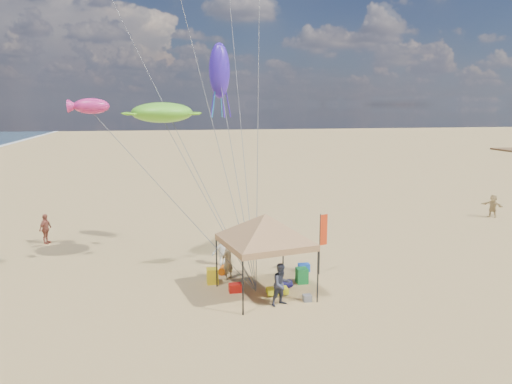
# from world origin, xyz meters

# --- Properties ---
(ground) EXTENTS (280.00, 280.00, 0.00)m
(ground) POSITION_xyz_m (0.00, 0.00, 0.00)
(ground) COLOR tan
(ground) RESTS_ON ground
(canopy_tent) EXTENTS (6.54, 6.54, 4.11)m
(canopy_tent) POSITION_xyz_m (-0.15, 0.26, 3.42)
(canopy_tent) COLOR black
(canopy_tent) RESTS_ON ground
(feather_flag) EXTENTS (0.43, 0.19, 2.99)m
(feather_flag) POSITION_xyz_m (3.09, 2.23, 2.00)
(feather_flag) COLOR black
(feather_flag) RESTS_ON ground
(cooler_red) EXTENTS (0.54, 0.38, 0.38)m
(cooler_red) POSITION_xyz_m (-1.39, 0.72, 0.19)
(cooler_red) COLOR red
(cooler_red) RESTS_ON ground
(cooler_blue) EXTENTS (0.54, 0.38, 0.38)m
(cooler_blue) POSITION_xyz_m (2.36, 2.76, 0.19)
(cooler_blue) COLOR blue
(cooler_blue) RESTS_ON ground
(bag_navy) EXTENTS (0.69, 0.54, 0.36)m
(bag_navy) POSITION_xyz_m (0.87, 0.70, 0.18)
(bag_navy) COLOR #100D3C
(bag_navy) RESTS_ON ground
(bag_orange) EXTENTS (0.54, 0.69, 0.36)m
(bag_orange) POSITION_xyz_m (-1.61, 3.19, 0.18)
(bag_orange) COLOR #C4520A
(bag_orange) RESTS_ON ground
(chair_green) EXTENTS (0.50, 0.50, 0.70)m
(chair_green) POSITION_xyz_m (1.79, 1.24, 0.35)
(chair_green) COLOR #178337
(chair_green) RESTS_ON ground
(chair_yellow) EXTENTS (0.50, 0.50, 0.70)m
(chair_yellow) POSITION_xyz_m (-2.24, 1.98, 0.35)
(chair_yellow) COLOR yellow
(chair_yellow) RESTS_ON ground
(crate_grey) EXTENTS (0.34, 0.30, 0.28)m
(crate_grey) POSITION_xyz_m (1.41, -0.86, 0.14)
(crate_grey) COLOR slate
(crate_grey) RESTS_ON ground
(beach_cart) EXTENTS (0.90, 0.50, 0.24)m
(beach_cart) POSITION_xyz_m (0.34, 0.03, 0.20)
(beach_cart) COLOR #FDFF1C
(beach_cart) RESTS_ON ground
(person_near_a) EXTENTS (0.78, 0.78, 1.83)m
(person_near_a) POSITION_xyz_m (-1.47, 2.39, 0.91)
(person_near_a) COLOR #9E885A
(person_near_a) RESTS_ON ground
(person_near_b) EXTENTS (1.04, 0.93, 1.76)m
(person_near_b) POSITION_xyz_m (0.26, -1.02, 0.88)
(person_near_b) COLOR #383C4D
(person_near_b) RESTS_ON ground
(person_near_c) EXTENTS (1.13, 0.79, 1.59)m
(person_near_c) POSITION_xyz_m (-1.47, 4.54, 0.80)
(person_near_c) COLOR beige
(person_near_c) RESTS_ON ground
(person_far_a) EXTENTS (0.80, 1.13, 1.78)m
(person_far_a) POSITION_xyz_m (-11.14, 10.40, 0.89)
(person_far_a) COLOR #A2523E
(person_far_a) RESTS_ON ground
(person_far_c) EXTENTS (1.20, 1.61, 1.69)m
(person_far_c) POSITION_xyz_m (19.21, 11.38, 0.85)
(person_far_c) COLOR tan
(person_far_c) RESTS_ON ground
(turtle_kite) EXTENTS (3.22, 2.71, 0.98)m
(turtle_kite) POSITION_xyz_m (-4.23, 5.02, 7.70)
(turtle_kite) COLOR #66CF2B
(turtle_kite) RESTS_ON ground
(fish_kite) EXTENTS (1.67, 1.12, 0.68)m
(fish_kite) POSITION_xyz_m (-7.26, 3.28, 8.01)
(fish_kite) COLOR #D02777
(fish_kite) RESTS_ON ground
(squid_kite) EXTENTS (1.34, 1.34, 2.90)m
(squid_kite) POSITION_xyz_m (-1.14, 7.24, 9.86)
(squid_kite) COLOR #3D20BD
(squid_kite) RESTS_ON ground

